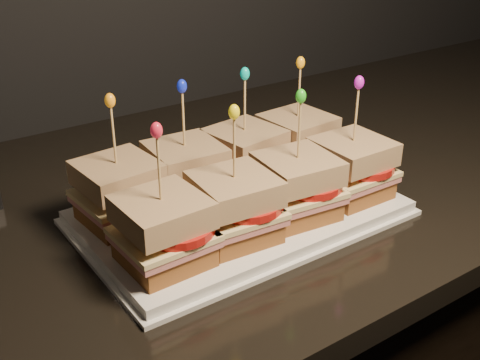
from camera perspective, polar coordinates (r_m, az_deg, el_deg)
cabinet at (r=1.26m, az=9.10°, el=-15.96°), size 2.53×0.64×0.85m
granite_slab at (r=1.02m, az=10.84°, el=2.83°), size 2.57×0.68×0.03m
platter at (r=0.76m, az=0.00°, el=-3.13°), size 0.38×0.24×0.02m
platter_rim at (r=0.76m, az=0.00°, el=-3.52°), size 0.39×0.25×0.01m
sandwich_0_bread_bot at (r=0.73m, az=-11.21°, el=-2.94°), size 0.09×0.09×0.02m
sandwich_0_ham at (r=0.72m, az=-11.31°, el=-1.86°), size 0.10×0.10×0.01m
sandwich_0_cheese at (r=0.72m, az=-11.36°, el=-1.37°), size 0.10×0.10×0.01m
sandwich_0_tomato at (r=0.72m, az=-10.35°, el=-0.77°), size 0.08×0.08×0.01m
sandwich_0_bread_top at (r=0.71m, az=-11.55°, el=0.53°), size 0.09×0.09×0.03m
sandwich_0_pick at (r=0.69m, az=-11.88°, el=3.85°), size 0.00×0.00×0.09m
sandwich_0_frill at (r=0.68m, az=-12.23°, el=7.38°), size 0.01×0.01×0.02m
sandwich_1_bread_bot at (r=0.77m, az=-5.09°, el=-1.10°), size 0.09×0.09×0.02m
sandwich_1_ham at (r=0.76m, az=-5.13°, el=-0.05°), size 0.10×0.09×0.01m
sandwich_1_cheese at (r=0.76m, az=-5.16°, el=0.43°), size 0.10×0.10×0.01m
sandwich_1_tomato at (r=0.75m, az=-4.16°, el=1.01°), size 0.08×0.08×0.01m
sandwich_1_bread_top at (r=0.74m, az=-5.24°, el=2.26°), size 0.09×0.09×0.03m
sandwich_1_pick at (r=0.73m, az=-5.38°, el=5.46°), size 0.00×0.00×0.09m
sandwich_1_frill at (r=0.71m, az=-5.53°, el=8.85°), size 0.01×0.01×0.02m
sandwich_2_bread_bot at (r=0.81m, az=0.43°, el=0.58°), size 0.09×0.09×0.02m
sandwich_2_ham at (r=0.80m, az=0.44°, el=1.59°), size 0.10×0.10×0.01m
sandwich_2_cheese at (r=0.80m, az=0.44°, el=2.04°), size 0.10×0.10×0.01m
sandwich_2_tomato at (r=0.80m, az=1.39°, el=2.59°), size 0.08×0.08×0.01m
sandwich_2_bread_top at (r=0.79m, az=0.45°, el=3.80°), size 0.10×0.10×0.03m
sandwich_2_pick at (r=0.77m, az=0.46°, el=6.85°), size 0.00×0.00×0.09m
sandwich_2_frill at (r=0.76m, az=0.47°, el=10.05°), size 0.01×0.01×0.02m
sandwich_3_bread_bot at (r=0.86m, az=5.35°, el=2.07°), size 0.09×0.09×0.02m
sandwich_3_ham at (r=0.85m, az=5.40°, el=3.03°), size 0.10×0.09×0.01m
sandwich_3_cheese at (r=0.85m, az=5.42°, el=3.46°), size 0.10×0.10×0.01m
sandwich_3_tomato at (r=0.85m, az=6.32°, el=3.97°), size 0.08×0.08×0.01m
sandwich_3_bread_top at (r=0.84m, az=5.49°, el=5.13°), size 0.09×0.09×0.03m
sandwich_3_pick at (r=0.83m, az=5.62°, el=8.01°), size 0.00×0.00×0.09m
sandwich_3_frill at (r=0.81m, az=5.76°, el=11.02°), size 0.01×0.01×0.02m
sandwich_4_bread_bot at (r=0.65m, az=-7.17°, el=-6.81°), size 0.09×0.09×0.02m
sandwich_4_ham at (r=0.64m, az=-7.25°, el=-5.64°), size 0.09×0.09×0.01m
sandwich_4_cheese at (r=0.63m, az=-7.28°, el=-5.10°), size 0.10×0.09×0.01m
sandwich_4_tomato at (r=0.63m, az=-6.10°, el=-4.44°), size 0.08×0.08×0.01m
sandwich_4_bread_top at (r=0.62m, az=-7.42°, el=-3.01°), size 0.09×0.09×0.03m
sandwich_4_pick at (r=0.60m, az=-7.66°, el=0.69°), size 0.00×0.00×0.09m
sandwich_4_frill at (r=0.58m, az=-7.93°, el=4.69°), size 0.01×0.01×0.02m
sandwich_5_bread_bot at (r=0.69m, az=-0.51°, el=-4.50°), size 0.09×0.09×0.02m
sandwich_5_ham at (r=0.68m, az=-0.52°, el=-3.37°), size 0.10×0.10×0.01m
sandwich_5_cheese at (r=0.67m, az=-0.52°, el=-2.85°), size 0.10×0.10×0.01m
sandwich_5_tomato at (r=0.67m, az=0.61°, el=-2.21°), size 0.08×0.08×0.01m
sandwich_5_bread_top at (r=0.66m, az=-0.53°, el=-0.85°), size 0.09×0.09×0.03m
sandwich_5_pick at (r=0.64m, az=-0.55°, el=2.69°), size 0.00×0.00×0.09m
sandwich_5_frill at (r=0.63m, az=-0.56°, el=6.47°), size 0.01×0.01×0.02m
sandwich_6_bread_bot at (r=0.73m, az=5.32°, el=-2.42°), size 0.09×0.09×0.02m
sandwich_6_ham at (r=0.73m, az=5.37°, el=-1.34°), size 0.10×0.10×0.01m
sandwich_6_cheese at (r=0.72m, az=5.39°, el=-0.85°), size 0.10×0.10×0.01m
sandwich_6_tomato at (r=0.72m, az=6.45°, el=-0.24°), size 0.08×0.08×0.01m
sandwich_6_bread_top at (r=0.71m, az=5.48°, el=1.05°), size 0.09×0.09×0.03m
sandwich_6_pick at (r=0.69m, az=5.64°, el=4.38°), size 0.00×0.00×0.09m
sandwich_6_frill at (r=0.68m, az=5.80°, el=7.91°), size 0.01×0.01×0.02m
sandwich_7_bread_bot at (r=0.79m, az=10.37°, el=-0.59°), size 0.08×0.08×0.02m
sandwich_7_ham at (r=0.78m, az=10.46°, el=0.43°), size 0.09×0.09×0.01m
sandwich_7_cheese at (r=0.78m, az=10.50°, el=0.90°), size 0.09×0.09×0.01m
sandwich_7_tomato at (r=0.78m, az=11.48°, el=1.45°), size 0.08×0.08×0.01m
sandwich_7_bread_top at (r=0.77m, az=10.66°, el=2.68°), size 0.09×0.09×0.03m
sandwich_7_pick at (r=0.75m, az=10.94°, el=5.79°), size 0.00×0.00×0.09m
sandwich_7_frill at (r=0.74m, az=11.23°, el=9.06°), size 0.01×0.01×0.02m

